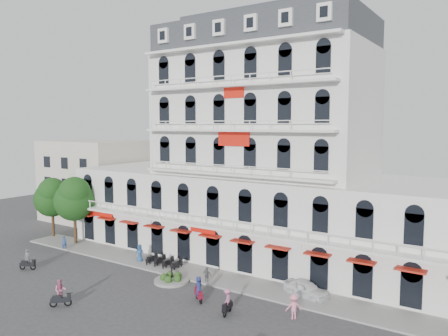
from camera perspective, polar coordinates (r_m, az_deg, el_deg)
ground at (r=35.54m, az=-9.54°, el=-18.19°), size 120.00×120.00×0.00m
sidewalk at (r=42.06m, az=-0.92°, el=-14.15°), size 53.00×4.00×0.16m
main_building at (r=47.49m, az=5.18°, el=0.35°), size 45.00×15.00×25.80m
flank_building_west at (r=68.65m, az=-16.67°, el=-1.57°), size 14.00×10.00×12.00m
traffic_island at (r=41.47m, az=-6.87°, el=-14.22°), size 3.20×3.20×1.60m
parked_scooter_row at (r=45.62m, az=-7.84°, el=-12.71°), size 4.40×1.80×1.10m
tree_west_outer at (r=59.51m, az=-21.53°, el=-3.43°), size 4.50×4.48×7.76m
tree_west_inner at (r=55.18m, az=-18.96°, el=-3.68°), size 4.76×4.76×8.25m
parked_car at (r=38.40m, az=10.65°, el=-15.24°), size 4.34×2.65×1.38m
rider_west at (r=48.32m, az=-24.30°, el=-10.96°), size 1.56×1.01×2.10m
rider_southwest at (r=38.03m, az=-20.60°, el=-14.98°), size 1.31×1.31×2.24m
rider_east at (r=36.87m, az=-3.33°, el=-15.50°), size 1.42×1.19×2.08m
rider_center at (r=34.51m, az=0.44°, el=-16.98°), size 0.77×1.69×2.00m
pedestrian_left at (r=47.21m, az=-10.97°, el=-10.90°), size 1.11×0.94×1.93m
pedestrian_mid at (r=40.69m, az=-2.24°, el=-13.83°), size 0.91×0.43×1.51m
pedestrian_right at (r=34.24m, az=9.07°, el=-17.45°), size 1.34×1.32×1.85m
pedestrian_far at (r=54.08m, az=-20.13°, el=-9.19°), size 0.66×0.70×1.60m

